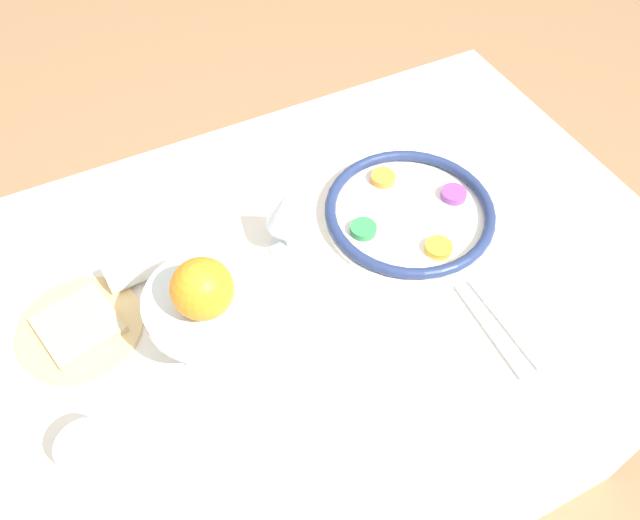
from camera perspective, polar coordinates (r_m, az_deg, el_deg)
The scene contains 12 objects.
ground_plane at distance 1.69m, azimuth -2.82°, elevation -17.30°, with size 8.00×8.00×0.00m, color #99704C.
dining_table at distance 1.35m, azimuth -3.44°, elevation -11.76°, with size 1.40×0.84×0.74m.
seder_plate at distance 1.13m, azimuth 8.17°, elevation 4.37°, with size 0.31×0.31×0.03m.
wine_glass at distance 1.02m, azimuth -3.06°, elevation 4.50°, with size 0.07×0.07×0.13m.
fruit_stand at distance 0.92m, azimuth -10.15°, elevation -4.32°, with size 0.18×0.18×0.12m.
orange_fruit at distance 0.85m, azimuth -10.73°, elevation -2.60°, with size 0.09×0.09×0.09m.
bread_plate at distance 1.05m, azimuth -21.13°, elevation -5.74°, with size 0.20×0.20×0.02m.
napkin_roll at distance 1.08m, azimuth -14.87°, elevation -0.03°, with size 0.17×0.06×0.05m.
cup_near at distance 0.92m, azimuth -20.32°, elevation -16.33°, with size 0.07×0.07×0.07m.
fork_left at distance 1.04m, azimuth 16.66°, elevation -5.42°, with size 0.02×0.18×0.01m.
fork_right at distance 1.02m, azimuth 15.35°, elevation -6.09°, with size 0.03×0.19×0.01m.
spoon at distance 1.12m, azimuth -14.39°, elevation 1.25°, with size 0.17×0.04×0.01m.
Camera 1 is at (0.20, 0.57, 1.58)m, focal length 35.00 mm.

